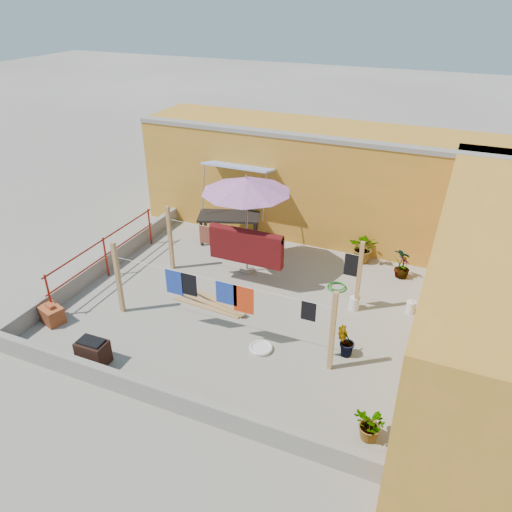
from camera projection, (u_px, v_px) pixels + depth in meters
name	position (u px, v px, depth m)	size (l,w,h in m)	color
ground	(245.00, 304.00, 11.97)	(80.00, 80.00, 0.00)	#9E998E
wall_back	(325.00, 181.00, 14.81)	(11.00, 3.27, 3.21)	#C77C2B
wall_right	(494.00, 295.00, 9.39)	(2.40, 9.00, 3.20)	#C77C2B
parapet_front	(162.00, 396.00, 8.98)	(8.30, 0.16, 0.44)	gray
parapet_left	(105.00, 263.00, 13.29)	(0.16, 7.30, 0.44)	gray
red_railing	(105.00, 251.00, 12.81)	(0.05, 4.20, 1.10)	maroon
clothesline_rig	(245.00, 253.00, 11.98)	(5.09, 2.35, 1.80)	tan
patio_umbrella	(246.00, 186.00, 12.19)	(2.86, 2.86, 2.69)	gray
outdoor_table	(229.00, 218.00, 14.57)	(1.97, 1.43, 0.83)	black
brick_stack	(52.00, 314.00, 11.25)	(0.63, 0.53, 0.47)	#B35129
lumber_pile	(211.00, 304.00, 11.87)	(1.95, 0.69, 0.12)	tan
brazier	(93.00, 352.00, 10.00)	(0.62, 0.42, 0.55)	black
white_basin	(261.00, 348.00, 10.44)	(0.49, 0.49, 0.09)	silver
water_jug_a	(411.00, 307.00, 11.59)	(0.22, 0.22, 0.34)	silver
water_jug_b	(354.00, 303.00, 11.71)	(0.24, 0.24, 0.37)	silver
green_hose	(337.00, 287.00, 12.59)	(0.49, 0.49, 0.07)	#1A771B
plant_back_a	(364.00, 247.00, 13.60)	(0.78, 0.68, 0.87)	#225017
plant_back_b	(403.00, 267.00, 12.91)	(0.35, 0.35, 0.62)	#225017
plant_right_a	(401.00, 263.00, 12.87)	(0.45, 0.31, 0.86)	#225017
plant_right_b	(345.00, 342.00, 10.15)	(0.39, 0.31, 0.70)	#225017
plant_right_c	(372.00, 426.00, 8.27)	(0.56, 0.49, 0.63)	#225017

